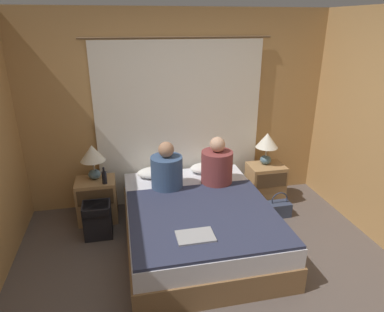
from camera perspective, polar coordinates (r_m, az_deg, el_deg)
ground_plane at (r=3.39m, az=4.40°, el=-22.05°), size 16.00×16.00×0.00m
wall_back at (r=4.50m, az=-2.20°, el=7.58°), size 4.04×0.06×2.50m
curtain_panel at (r=4.48m, az=-2.03°, el=5.29°), size 2.34×0.02×2.17m
bed at (r=3.89m, az=0.95°, el=-11.12°), size 1.56×2.00×0.48m
nightstand_left at (r=4.43m, az=-15.52°, el=-7.06°), size 0.47×0.38×0.54m
nightstand_right at (r=4.79m, az=12.10°, el=-4.47°), size 0.47×0.38×0.54m
lamp_left at (r=4.24m, az=-16.25°, el=0.01°), size 0.29×0.29×0.43m
lamp_right at (r=4.62m, az=12.39°, el=2.13°), size 0.29×0.29×0.43m
pillow_left at (r=4.40m, az=-5.78°, el=-2.68°), size 0.52×0.30×0.12m
pillow_right at (r=4.52m, az=2.90°, el=-1.95°), size 0.52×0.30×0.12m
blanket_on_bed at (r=3.52m, az=2.01°, el=-10.01°), size 1.50×1.38×0.03m
person_left_in_bed at (r=4.01m, az=-4.23°, el=-2.46°), size 0.37×0.37×0.59m
person_right_in_bed at (r=4.13m, az=4.16°, el=-1.65°), size 0.38×0.38×0.60m
beer_bottle_on_left_stand at (r=4.17m, az=-14.40°, el=-3.45°), size 0.06×0.06×0.21m
laptop_on_bed at (r=3.19m, az=0.55°, el=-13.21°), size 0.34×0.23×0.02m
backpack_on_floor at (r=4.12m, az=-15.47°, el=-9.96°), size 0.31×0.28×0.42m
handbag_on_floor at (r=4.56m, az=14.26°, el=-8.47°), size 0.29×0.18×0.33m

